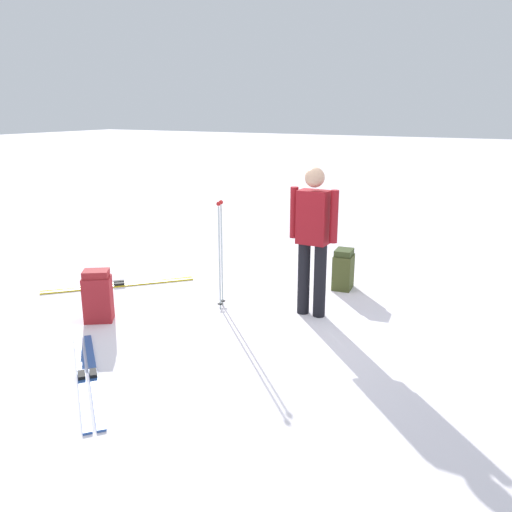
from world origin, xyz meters
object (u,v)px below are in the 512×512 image
object	(u,v)px
backpack_large_dark	(343,270)
ski_poles_planted_near	(221,249)
ski_pair_near	(88,376)
ski_pair_far	(119,284)
backpack_bright	(98,296)
skier_standing	(313,234)

from	to	relation	value
backpack_large_dark	ski_poles_planted_near	bearing A→B (deg)	-37.87
ski_pair_near	ski_pair_far	size ratio (longest dim) A/B	0.94
backpack_bright	ski_poles_planted_near	bearing A→B (deg)	135.86
ski_pair_far	backpack_large_dark	bearing A→B (deg)	116.00
ski_pair_near	backpack_large_dark	xyz separation A→B (m)	(-3.40, 1.17, 0.25)
backpack_bright	ski_pair_far	bearing A→B (deg)	-147.53
backpack_bright	ski_poles_planted_near	distance (m)	1.48
ski_pair_near	backpack_bright	bearing A→B (deg)	-140.16
ski_pair_far	backpack_bright	xyz separation A→B (m)	(1.05, 0.67, 0.28)
skier_standing	ski_pair_far	world-z (taller)	skier_standing
backpack_bright	ski_pair_near	bearing A→B (deg)	39.84
ski_pair_near	ski_poles_planted_near	xyz separation A→B (m)	(-2.05, 0.12, 0.71)
ski_poles_planted_near	backpack_bright	bearing A→B (deg)	-44.14
ski_pair_near	ski_poles_planted_near	size ratio (longest dim) A/B	1.14
ski_pair_near	ski_pair_far	world-z (taller)	same
ski_pair_near	ski_poles_planted_near	distance (m)	2.17
ski_pair_far	backpack_large_dark	size ratio (longest dim) A/B	2.91
skier_standing	ski_pair_far	bearing A→B (deg)	-84.34
backpack_large_dark	backpack_bright	world-z (taller)	backpack_bright
ski_pair_far	ski_pair_near	bearing A→B (deg)	36.31
ski_pair_far	backpack_large_dark	distance (m)	3.02
backpack_bright	ski_poles_planted_near	size ratio (longest dim) A/B	0.46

